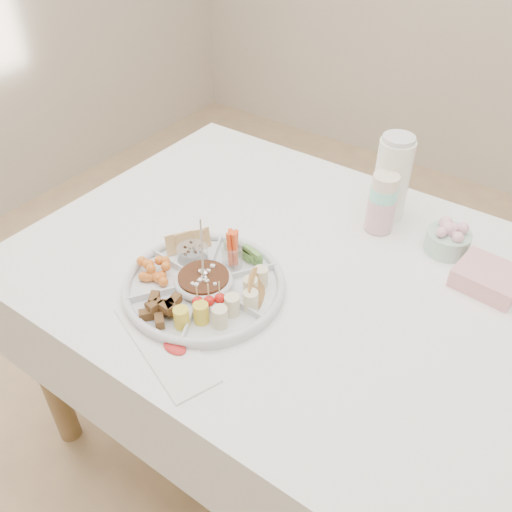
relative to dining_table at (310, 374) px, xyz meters
The scene contains 15 objects.
floor 0.38m from the dining_table, ahead, with size 4.00×4.00×0.00m, color tan.
dining_table is the anchor object (origin of this frame).
party_tray 0.49m from the dining_table, 134.27° to the right, with size 0.38×0.38×0.04m, color silver.
bean_dip 0.50m from the dining_table, 134.27° to the right, with size 0.12×0.12×0.04m, color #3B150A.
tortillas 0.46m from the dining_table, 118.65° to the right, with size 0.09×0.09×0.05m, color #B9712D, non-canonical shape.
carrot_cucumber 0.49m from the dining_table, 158.38° to the right, with size 0.10×0.10×0.09m, color #F64E1D, non-canonical shape.
pita_raisins 0.54m from the dining_table, 156.98° to the right, with size 0.11×0.11×0.06m, color tan, non-canonical shape.
cherries 0.58m from the dining_table, 140.67° to the right, with size 0.11×0.11×0.04m, color orange, non-canonical shape.
granola_chunks 0.57m from the dining_table, 122.17° to the right, with size 0.09×0.09×0.04m, color #3D2511, non-canonical shape.
banana_tomato 0.53m from the dining_table, 108.33° to the right, with size 0.11×0.11×0.09m, color #EED386, non-canonical shape.
cup_stack 0.55m from the dining_table, 83.88° to the left, with size 0.08×0.08×0.21m, color #A2BE9D.
thermos 0.61m from the dining_table, 87.17° to the left, with size 0.10×0.10×0.25m, color white.
flower_bowl 0.55m from the dining_table, 52.61° to the left, with size 0.11×0.11×0.08m, color silver.
napkin_stack 0.57m from the dining_table, 30.80° to the left, with size 0.15×0.13×0.05m, color pink.
placemat 0.57m from the dining_table, 112.58° to the right, with size 0.31×0.10×0.01m, color white.
Camera 1 is at (0.45, -0.91, 1.64)m, focal length 38.00 mm.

